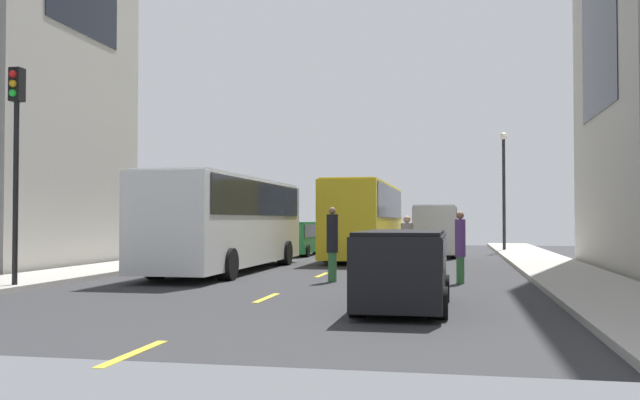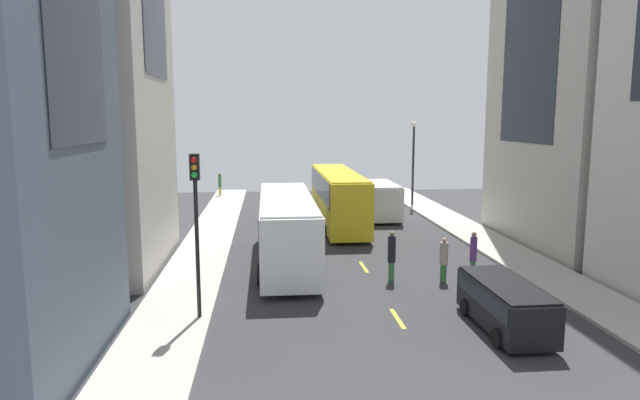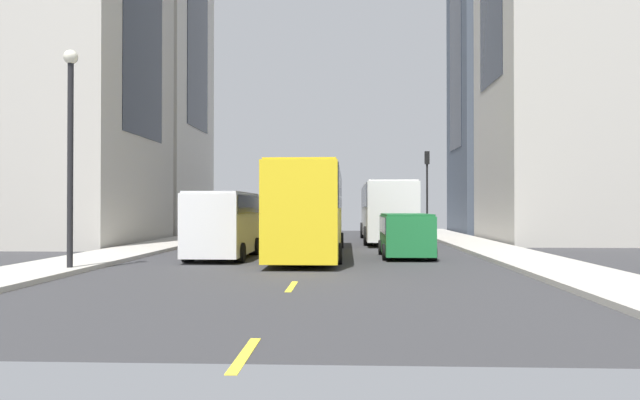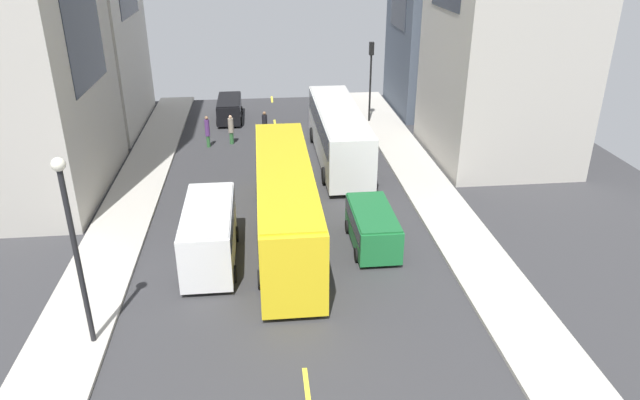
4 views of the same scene
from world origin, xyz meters
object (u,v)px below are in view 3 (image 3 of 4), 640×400
at_px(delivery_van_white, 223,220).
at_px(pedestrian_waiting_curb, 278,222).
at_px(city_bus_white, 386,207).
at_px(traffic_light_near_corner, 427,176).
at_px(car_black_0, 283,221).
at_px(pedestrian_crossing_near, 313,219).
at_px(streetcar_yellow, 311,204).
at_px(car_green_1, 406,232).
at_px(pedestrian_walking_far, 254,220).

xyz_separation_m(delivery_van_white, pedestrian_waiting_curb, (-0.39, -15.54, -0.46)).
relative_size(city_bus_white, traffic_light_near_corner, 2.05).
xyz_separation_m(city_bus_white, car_black_0, (7.03, -9.46, -1.04)).
bearing_deg(traffic_light_near_corner, pedestrian_crossing_near, 27.39).
xyz_separation_m(streetcar_yellow, pedestrian_waiting_curb, (2.93, -13.71, -1.07)).
relative_size(delivery_van_white, pedestrian_crossing_near, 2.47).
bearing_deg(city_bus_white, car_black_0, -53.37).
height_order(car_green_1, pedestrian_walking_far, pedestrian_walking_far).
height_order(pedestrian_waiting_curb, pedestrian_walking_far, pedestrian_walking_far).
xyz_separation_m(delivery_van_white, traffic_light_near_corner, (-10.50, -19.32, 2.67)).
bearing_deg(pedestrian_crossing_near, streetcar_yellow, -89.26).
relative_size(pedestrian_walking_far, traffic_light_near_corner, 0.37).
bearing_deg(car_black_0, delivery_van_white, 89.78).
height_order(delivery_van_white, car_black_0, delivery_van_white).
height_order(city_bus_white, car_green_1, city_bus_white).
bearing_deg(delivery_van_white, traffic_light_near_corner, -118.53).
distance_m(city_bus_white, pedestrian_crossing_near, 5.78).
relative_size(car_green_1, pedestrian_walking_far, 2.04).
relative_size(delivery_van_white, car_green_1, 1.29).
relative_size(streetcar_yellow, pedestrian_walking_far, 6.22).
distance_m(city_bus_white, pedestrian_waiting_curb, 7.81).
height_order(delivery_van_white, car_green_1, delivery_van_white).
distance_m(streetcar_yellow, pedestrian_waiting_curb, 14.06).
relative_size(streetcar_yellow, car_black_0, 2.83).
bearing_deg(city_bus_white, pedestrian_crossing_near, -38.80).
height_order(city_bus_white, streetcar_yellow, streetcar_yellow).
height_order(city_bus_white, pedestrian_waiting_curb, city_bus_white).
relative_size(pedestrian_waiting_curb, pedestrian_walking_far, 0.94).
relative_size(car_black_0, traffic_light_near_corner, 0.80).
bearing_deg(pedestrian_waiting_curb, traffic_light_near_corner, -62.64).
xyz_separation_m(city_bus_white, traffic_light_near_corner, (-3.39, -7.65, 2.17)).
height_order(pedestrian_walking_far, pedestrian_crossing_near, pedestrian_crossing_near).
distance_m(car_black_0, pedestrian_walking_far, 6.21).
xyz_separation_m(delivery_van_white, car_black_0, (-0.08, -21.12, -0.54)).
bearing_deg(car_green_1, traffic_light_near_corner, -100.10).
bearing_deg(car_black_0, car_green_1, 109.17).
xyz_separation_m(delivery_van_white, pedestrian_walking_far, (1.13, -15.04, -0.38)).
bearing_deg(pedestrian_waiting_curb, car_black_0, 10.02).
xyz_separation_m(city_bus_white, streetcar_yellow, (3.79, 9.84, 0.12)).
xyz_separation_m(streetcar_yellow, traffic_light_near_corner, (-7.18, -17.50, 2.05)).
xyz_separation_m(streetcar_yellow, car_green_1, (-3.86, 1.13, -1.10)).
bearing_deg(car_green_1, pedestrian_walking_far, -59.91).
bearing_deg(streetcar_yellow, pedestrian_waiting_curb, -77.93).
bearing_deg(city_bus_white, pedestrian_waiting_curb, -29.93).
relative_size(city_bus_white, pedestrian_waiting_curb, 5.96).
bearing_deg(pedestrian_walking_far, streetcar_yellow, 13.43).
height_order(car_black_0, traffic_light_near_corner, traffic_light_near_corner).
bearing_deg(traffic_light_near_corner, streetcar_yellow, 67.70).
relative_size(car_black_0, car_green_1, 1.07).
xyz_separation_m(pedestrian_crossing_near, traffic_light_near_corner, (-7.85, -4.07, 2.98)).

